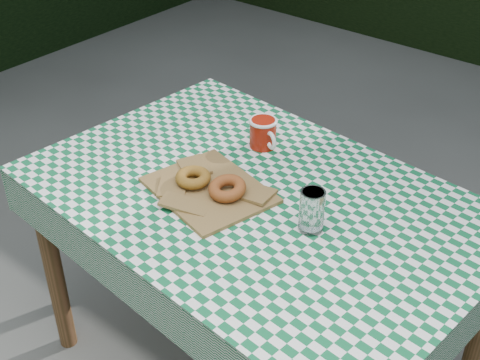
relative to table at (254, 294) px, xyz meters
The scene contains 8 objects.
ground 0.40m from the table, 84.85° to the left, with size 60.00×60.00×0.00m, color #50504B.
table is the anchor object (origin of this frame).
tablecloth 0.38m from the table, ahead, with size 1.29×0.87×0.01m, color #0E5B32.
paper_bag 0.41m from the table, 147.28° to the right, with size 0.33×0.27×0.02m, color olive.
bagel_front 0.45m from the table, 152.50° to the right, with size 0.10×0.10×0.03m, color #9C6620.
bagel_back 0.42m from the table, 128.03° to the right, with size 0.11×0.11×0.03m, color brown.
coffee_mug 0.50m from the table, 123.58° to the left, with size 0.17×0.17×0.09m, color maroon, non-canonical shape.
drinking_glass 0.49m from the table, ahead, with size 0.07×0.07×0.12m, color white.
Camera 1 is at (0.88, -1.32, 1.80)m, focal length 48.37 mm.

